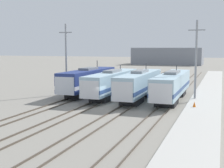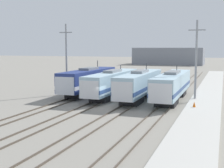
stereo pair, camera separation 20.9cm
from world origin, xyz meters
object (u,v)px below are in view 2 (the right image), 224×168
(locomotive_far_left, at_px, (88,81))
(traffic_cone, at_px, (194,104))
(locomotive_center_right, at_px, (139,85))
(locomotive_far_right, at_px, (172,85))
(locomotive_center_left, at_px, (112,83))
(catenary_tower_left, at_px, (66,58))
(catenary_tower_right, at_px, (196,60))

(locomotive_far_left, relative_size, traffic_cone, 25.35)
(locomotive_center_right, xyz_separation_m, locomotive_far_right, (4.44, 0.80, -0.04))
(locomotive_far_left, xyz_separation_m, locomotive_far_right, (13.32, -1.40, -0.06))
(locomotive_far_left, height_order, traffic_cone, locomotive_far_left)
(locomotive_far_left, distance_m, locomotive_center_left, 4.63)
(locomotive_center_right, bearing_deg, catenary_tower_left, 175.77)
(locomotive_center_left, distance_m, traffic_cone, 14.08)
(catenary_tower_left, xyz_separation_m, traffic_cone, (19.91, -6.37, -4.94))
(traffic_cone, bearing_deg, locomotive_center_left, 152.91)
(locomotive_far_left, distance_m, traffic_cone, 18.64)
(locomotive_far_left, distance_m, catenary_tower_left, 4.82)
(catenary_tower_right, bearing_deg, locomotive_far_right, -178.52)
(locomotive_far_left, bearing_deg, catenary_tower_right, -4.58)
(locomotive_center_right, bearing_deg, locomotive_center_left, 168.64)
(locomotive_center_left, height_order, traffic_cone, locomotive_center_left)
(locomotive_far_left, xyz_separation_m, locomotive_center_right, (8.88, -2.19, -0.03))
(locomotive_far_left, height_order, catenary_tower_left, catenary_tower_left)
(catenary_tower_right, bearing_deg, locomotive_center_left, 179.93)
(locomotive_far_right, height_order, catenary_tower_left, catenary_tower_left)
(locomotive_far_right, bearing_deg, locomotive_far_left, 174.01)
(locomotive_center_left, bearing_deg, locomotive_center_right, -11.36)
(locomotive_far_right, bearing_deg, traffic_cone, -60.21)
(locomotive_center_right, height_order, catenary_tower_right, catenary_tower_right)
(catenary_tower_left, xyz_separation_m, catenary_tower_right, (19.44, 0.00, 0.00))
(locomotive_far_right, height_order, traffic_cone, locomotive_far_right)
(locomotive_far_right, height_order, catenary_tower_right, catenary_tower_right)
(traffic_cone, bearing_deg, catenary_tower_left, 162.26)
(catenary_tower_left, distance_m, traffic_cone, 21.48)
(locomotive_far_left, bearing_deg, locomotive_center_right, -13.88)
(locomotive_center_right, relative_size, traffic_cone, 26.13)
(locomotive_far_left, relative_size, catenary_tower_left, 1.49)
(locomotive_far_left, relative_size, catenary_tower_right, 1.49)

